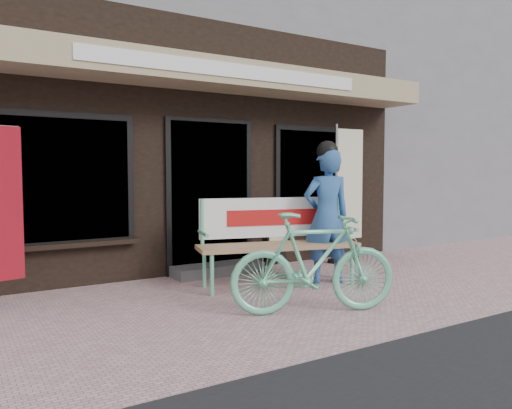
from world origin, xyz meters
TOP-DOWN VIEW (x-y plane):
  - ground at (0.00, 0.00)m, footprint 70.00×70.00m
  - storefront at (0.00, 4.96)m, footprint 7.00×6.77m
  - neighbor_right_near at (8.50, 5.50)m, footprint 10.00×7.00m
  - bench at (0.36, 0.82)m, footprint 2.11×1.01m
  - person at (0.98, 0.56)m, footprint 0.72×0.56m
  - bicycle at (-0.04, -0.48)m, footprint 1.79×1.08m
  - nobori_cream at (2.23, 1.56)m, footprint 0.64×0.25m
  - menu_stand at (1.14, 1.98)m, footprint 0.43×0.17m

SIDE VIEW (x-z plane):
  - ground at x=0.00m, z-range 0.00..0.00m
  - menu_stand at x=1.14m, z-range 0.01..0.85m
  - bicycle at x=-0.04m, z-range 0.00..1.04m
  - bench at x=0.36m, z-range 0.10..1.21m
  - person at x=0.98m, z-range -0.02..1.83m
  - nobori_cream at x=2.23m, z-range 0.04..2.23m
  - neighbor_right_near at x=8.50m, z-range 0.00..5.60m
  - storefront at x=0.00m, z-range -0.01..5.99m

